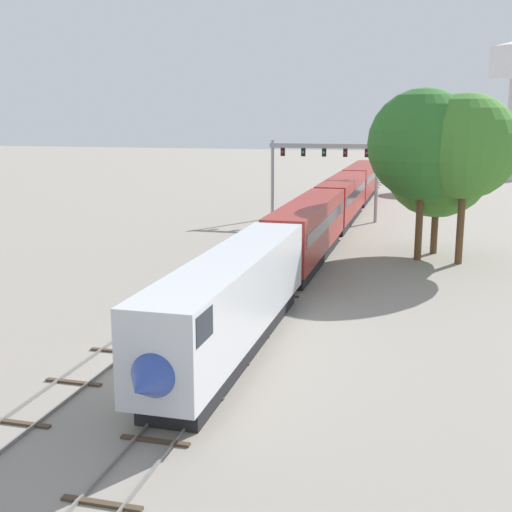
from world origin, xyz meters
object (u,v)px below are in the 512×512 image
object	(u,v)px
passenger_train	(329,211)
trackside_tree_mid	(438,163)
trackside_tree_left	(423,145)
trackside_tree_right	(466,147)
signal_gantry	(324,162)

from	to	relation	value
passenger_train	trackside_tree_mid	world-z (taller)	trackside_tree_mid
trackside_tree_left	trackside_tree_mid	xyz separation A→B (m)	(1.24, 3.04, -1.58)
trackside_tree_right	passenger_train	bearing A→B (deg)	144.53
passenger_train	trackside_tree_left	bearing A→B (deg)	-42.16
trackside_tree_right	trackside_tree_left	bearing A→B (deg)	168.94
passenger_train	trackside_tree_mid	xyz separation A→B (m)	(9.58, -4.52, 4.94)
passenger_train	trackside_tree_left	world-z (taller)	trackside_tree_left
signal_gantry	trackside_tree_left	size ratio (longest dim) A/B	0.90
signal_gantry	trackside_tree_mid	size ratio (longest dim) A/B	1.01
trackside_tree_left	trackside_tree_mid	distance (m)	3.64
trackside_tree_mid	trackside_tree_right	distance (m)	4.37
trackside_tree_mid	trackside_tree_right	size ratio (longest dim) A/B	0.92
trackside_tree_mid	passenger_train	bearing A→B (deg)	154.75
signal_gantry	trackside_tree_left	distance (m)	21.57
passenger_train	trackside_tree_right	distance (m)	15.48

